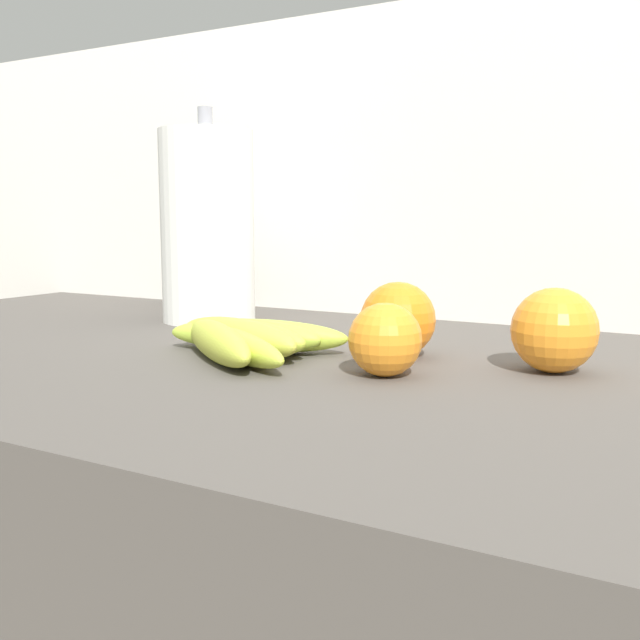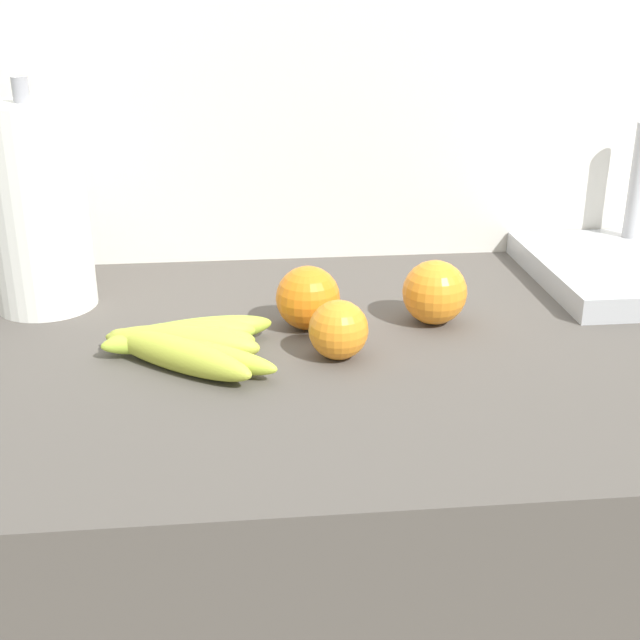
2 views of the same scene
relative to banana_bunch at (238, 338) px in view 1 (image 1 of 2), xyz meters
The scene contains 6 objects.
wall_back 0.55m from the banana_bunch, 50.14° to the left, with size 2.38×0.06×1.30m, color silver.
banana_bunch is the anchor object (origin of this frame).
orange_back_right 0.17m from the banana_bunch, ahead, with size 0.07×0.07×0.07m, color orange.
orange_center 0.17m from the banana_bunch, 27.53° to the left, with size 0.08×0.08×0.08m, color orange.
orange_back_left 0.31m from the banana_bunch, 14.45° to the left, with size 0.08×0.08×0.08m, color orange.
paper_towel_roll 0.29m from the banana_bunch, 134.49° to the left, with size 0.13×0.13×0.29m.
Camera 1 is at (0.12, -0.62, 1.01)m, focal length 40.51 mm.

